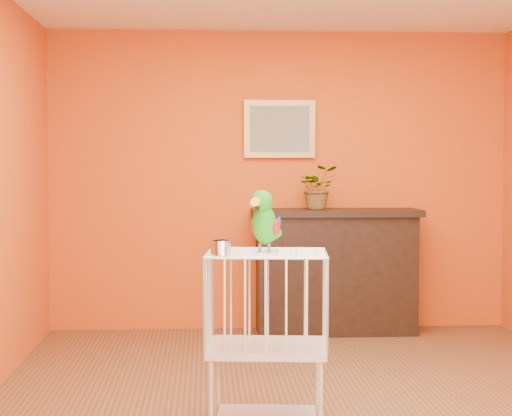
{
  "coord_description": "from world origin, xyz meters",
  "views": [
    {
      "loc": [
        -0.65,
        -5.21,
        1.45
      ],
      "look_at": [
        -0.38,
        -0.62,
        1.21
      ],
      "focal_mm": 60.0,
      "sensor_mm": 36.0,
      "label": 1
    }
  ],
  "objects": [
    {
      "name": "framed_picture",
      "position": [
        0.0,
        2.22,
        1.75
      ],
      "size": [
        0.62,
        0.04,
        0.5
      ],
      "color": "#B2923F",
      "rests_on": "room_shell"
    },
    {
      "name": "feed_cup",
      "position": [
        -0.57,
        -0.81,
        1.02
      ],
      "size": [
        0.11,
        0.11,
        0.07
      ],
      "primitive_type": "cylinder",
      "color": "silver",
      "rests_on": "birdcage"
    },
    {
      "name": "potted_plant",
      "position": [
        0.31,
        2.06,
        1.2
      ],
      "size": [
        0.37,
        0.4,
        0.29
      ],
      "primitive_type": "imported",
      "rotation": [
        0.0,
        0.0,
        0.09
      ],
      "color": "#26722D",
      "rests_on": "console_cabinet"
    },
    {
      "name": "ground",
      "position": [
        0.0,
        0.0,
        0.0
      ],
      "size": [
        4.5,
        4.5,
        0.0
      ],
      "primitive_type": "plane",
      "color": "brown",
      "rests_on": "ground"
    },
    {
      "name": "birdcage",
      "position": [
        -0.32,
        -0.65,
        0.51
      ],
      "size": [
        0.67,
        0.54,
        0.97
      ],
      "rotation": [
        0.0,
        0.0,
        -0.1
      ],
      "color": "silver",
      "rests_on": "ground"
    },
    {
      "name": "room_shell",
      "position": [
        0.0,
        0.0,
        1.58
      ],
      "size": [
        4.5,
        4.5,
        4.5
      ],
      "color": "#CB4F13",
      "rests_on": "ground"
    },
    {
      "name": "parrot",
      "position": [
        -0.33,
        -0.64,
        1.15
      ],
      "size": [
        0.21,
        0.29,
        0.34
      ],
      "rotation": [
        0.0,
        0.0,
        -0.49
      ],
      "color": "#59544C",
      "rests_on": "birdcage"
    },
    {
      "name": "console_cabinet",
      "position": [
        0.46,
        2.0,
        0.53
      ],
      "size": [
        1.43,
        0.51,
        1.06
      ],
      "color": "black",
      "rests_on": "ground"
    }
  ]
}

